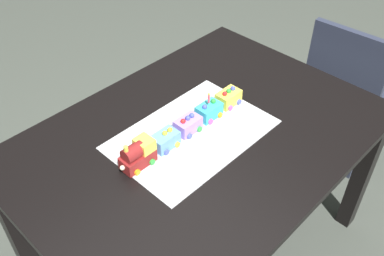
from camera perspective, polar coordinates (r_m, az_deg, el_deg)
name	(u,v)px	position (r m, az deg, el deg)	size (l,w,h in m)	color
ground_plane	(198,245)	(2.21, 0.84, -15.21)	(8.00, 8.00, 0.00)	#474C44
dining_table	(200,154)	(1.72, 1.05, -3.46)	(1.40, 1.00, 0.74)	black
chair	(347,89)	(2.47, 19.78, 4.92)	(0.42, 0.42, 0.86)	#2D3347
cake_board	(192,134)	(1.64, 0.00, -0.84)	(0.60, 0.40, 0.00)	silver
cake_locomotive	(138,154)	(1.50, -7.16, -3.47)	(0.14, 0.08, 0.12)	maroon
cake_car_tanker_sky_blue	(165,140)	(1.58, -3.54, -1.58)	(0.10, 0.08, 0.07)	#669EEA
cake_car_gondola_lavender	(188,125)	(1.64, -0.54, 0.44)	(0.10, 0.08, 0.07)	#AD84E0
cake_car_caboose_turquoise	(209,111)	(1.70, 2.24, 2.29)	(0.10, 0.08, 0.07)	#38B7C6
cake_car_hopper_lemon	(228,98)	(1.77, 4.82, 4.02)	(0.10, 0.08, 0.07)	#F4E04C
birthday_candle	(209,97)	(1.66, 2.23, 4.04)	(0.01, 0.01, 0.05)	#F24C59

